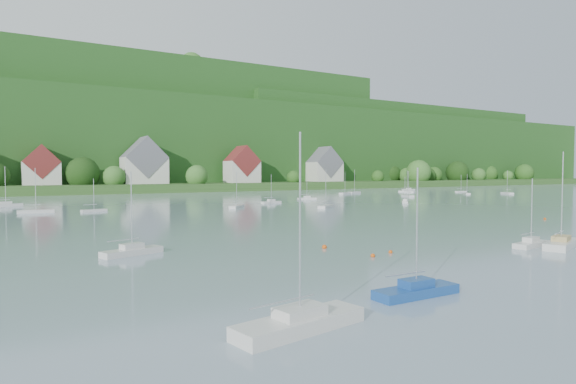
{
  "coord_description": "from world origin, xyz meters",
  "views": [
    {
      "loc": [
        -40.82,
        1.9,
        7.58
      ],
      "look_at": [
        2.17,
        75.0,
        4.0
      ],
      "focal_mm": 30.04,
      "sensor_mm": 36.0,
      "label": 1
    }
  ],
  "objects_px": {
    "near_sailboat_1": "(416,289)",
    "near_sailboat_3": "(531,243)",
    "near_sailboat_0": "(300,321)",
    "near_sailboat_2": "(561,243)",
    "near_sailboat_6": "(132,250)"
  },
  "relations": [
    {
      "from": "near_sailboat_2",
      "to": "near_sailboat_1",
      "type": "bearing_deg",
      "value": 173.27
    },
    {
      "from": "near_sailboat_2",
      "to": "near_sailboat_6",
      "type": "height_order",
      "value": "near_sailboat_2"
    },
    {
      "from": "near_sailboat_0",
      "to": "near_sailboat_1",
      "type": "bearing_deg",
      "value": 0.96
    },
    {
      "from": "near_sailboat_2",
      "to": "near_sailboat_3",
      "type": "relative_size",
      "value": 1.39
    },
    {
      "from": "near_sailboat_1",
      "to": "near_sailboat_3",
      "type": "distance_m",
      "value": 25.53
    },
    {
      "from": "near_sailboat_2",
      "to": "near_sailboat_6",
      "type": "distance_m",
      "value": 41.69
    },
    {
      "from": "near_sailboat_0",
      "to": "near_sailboat_2",
      "type": "xyz_separation_m",
      "value": [
        35.74,
        8.11,
        0.0
      ]
    },
    {
      "from": "near_sailboat_0",
      "to": "near_sailboat_2",
      "type": "height_order",
      "value": "near_sailboat_2"
    },
    {
      "from": "near_sailboat_0",
      "to": "near_sailboat_2",
      "type": "bearing_deg",
      "value": 2.87
    },
    {
      "from": "near_sailboat_1",
      "to": "near_sailboat_3",
      "type": "relative_size",
      "value": 1.14
    },
    {
      "from": "near_sailboat_6",
      "to": "near_sailboat_2",
      "type": "bearing_deg",
      "value": -43.2
    },
    {
      "from": "near_sailboat_1",
      "to": "near_sailboat_2",
      "type": "relative_size",
      "value": 0.82
    },
    {
      "from": "near_sailboat_0",
      "to": "near_sailboat_2",
      "type": "distance_m",
      "value": 36.65
    },
    {
      "from": "near_sailboat_2",
      "to": "near_sailboat_6",
      "type": "bearing_deg",
      "value": 135.11
    },
    {
      "from": "near_sailboat_2",
      "to": "near_sailboat_3",
      "type": "bearing_deg",
      "value": 118.0
    }
  ]
}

